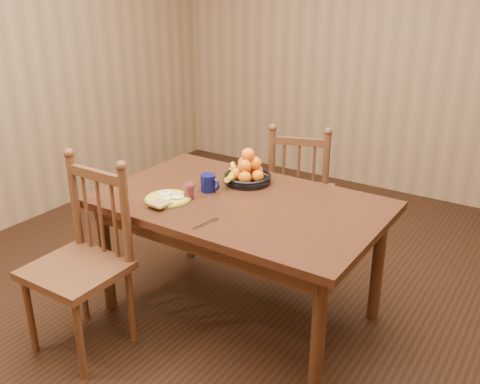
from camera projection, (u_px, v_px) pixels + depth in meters
The scene contains 10 objects.
room at pixel (240, 95), 2.79m from camera, with size 4.52×5.02×2.72m.
dining_table at pixel (240, 214), 3.05m from camera, with size 1.60×1.00×0.75m.
chair_far at pixel (300, 193), 3.83m from camera, with size 0.56×0.55×0.99m.
chair_near at pixel (82, 263), 2.85m from camera, with size 0.48×0.46×1.04m.
breakfast_plate at pixel (167, 198), 3.01m from camera, with size 0.26×0.29×0.04m.
fork at pixel (207, 223), 2.73m from camera, with size 0.04×0.18×0.00m.
spoon at pixel (190, 187), 3.19m from camera, with size 0.04×0.16×0.01m.
coffee_mug at pixel (209, 183), 3.13m from camera, with size 0.13×0.09×0.10m.
juice_glass at pixel (189, 191), 3.03m from camera, with size 0.06×0.06×0.09m.
fruit_bowl at pixel (247, 173), 3.25m from camera, with size 0.32×0.32×0.22m.
Camera 1 is at (1.52, -2.32, 1.93)m, focal length 40.00 mm.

